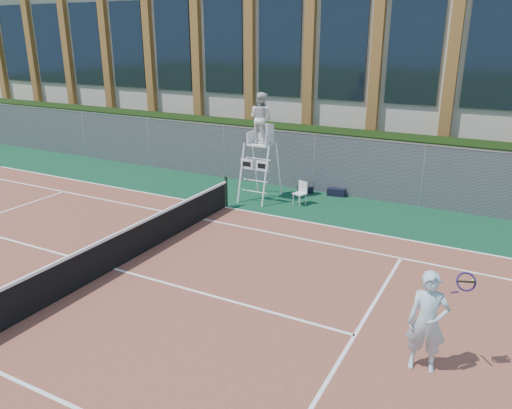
% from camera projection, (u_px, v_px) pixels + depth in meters
% --- Properties ---
extents(ground, '(120.00, 120.00, 0.00)m').
position_uv_depth(ground, '(114.00, 270.00, 12.85)').
color(ground, '#233814').
extents(apron, '(36.00, 20.00, 0.01)m').
position_uv_depth(apron, '(140.00, 255.00, 13.69)').
color(apron, '#0C371C').
rests_on(apron, ground).
extents(tennis_court, '(23.77, 10.97, 0.02)m').
position_uv_depth(tennis_court, '(114.00, 269.00, 12.85)').
color(tennis_court, brown).
rests_on(tennis_court, apron).
extents(tennis_net, '(0.10, 11.30, 1.10)m').
position_uv_depth(tennis_net, '(112.00, 251.00, 12.68)').
color(tennis_net, black).
rests_on(tennis_net, ground).
extents(fence, '(40.00, 0.06, 2.20)m').
position_uv_depth(fence, '(267.00, 158.00, 19.85)').
color(fence, '#595E60').
rests_on(fence, ground).
extents(hedge, '(40.00, 1.40, 2.20)m').
position_uv_depth(hedge, '(280.00, 152.00, 20.85)').
color(hedge, black).
rests_on(hedge, ground).
extents(building, '(45.00, 10.60, 8.22)m').
position_uv_depth(building, '(345.00, 66.00, 26.51)').
color(building, beige).
rests_on(building, ground).
extents(umpire_chair, '(1.09, 1.68, 3.91)m').
position_uv_depth(umpire_chair, '(261.00, 121.00, 17.55)').
color(umpire_chair, white).
rests_on(umpire_chair, ground).
extents(plastic_chair, '(0.48, 0.49, 0.83)m').
position_uv_depth(plastic_chair, '(301.00, 191.00, 17.65)').
color(plastic_chair, silver).
rests_on(plastic_chair, apron).
extents(sports_bag_near, '(0.69, 0.37, 0.28)m').
position_uv_depth(sports_bag_near, '(336.00, 192.00, 18.66)').
color(sports_bag_near, black).
rests_on(sports_bag_near, apron).
extents(sports_bag_far, '(0.62, 0.39, 0.23)m').
position_uv_depth(sports_bag_far, '(305.00, 189.00, 19.10)').
color(sports_bag_far, black).
rests_on(sports_bag_far, apron).
extents(tennis_player, '(1.08, 0.76, 1.90)m').
position_uv_depth(tennis_player, '(428.00, 322.00, 8.73)').
color(tennis_player, '#ADC5CF').
rests_on(tennis_player, tennis_court).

